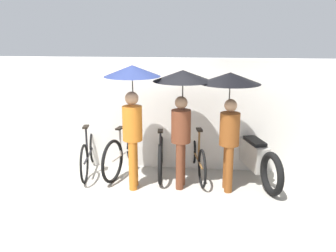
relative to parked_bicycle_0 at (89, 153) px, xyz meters
name	(u,v)px	position (x,y,z in m)	size (l,w,h in m)	color
ground_plane	(129,205)	(1.00, -1.29, -0.37)	(30.00, 30.00, 0.00)	#9E998E
back_wall	(145,114)	(1.00, 0.39, 0.67)	(11.00, 0.12, 2.08)	silver
parked_bicycle_0	(89,153)	(0.00, 0.00, 0.00)	(0.44, 1.69, 1.04)	black
parked_bicycle_1	(125,152)	(0.67, 0.04, 0.03)	(0.56, 1.72, 1.11)	black
parked_bicycle_2	(161,154)	(1.33, 0.06, 0.00)	(0.44, 1.67, 0.97)	black
parked_bicycle_3	(197,156)	(1.99, 0.04, -0.01)	(0.49, 1.72, 0.97)	black
pedestrian_leading	(132,95)	(0.95, -0.55, 1.19)	(0.92, 0.92, 2.03)	#C66B1E
pedestrian_center	(182,97)	(1.74, -0.45, 1.16)	(0.97, 0.97, 1.95)	brown
pedestrian_trailing	(230,99)	(2.50, -0.49, 1.15)	(0.98, 0.98, 1.93)	brown
motorcycle	(254,157)	(3.00, -0.02, 0.03)	(0.84, 2.05, 0.92)	black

